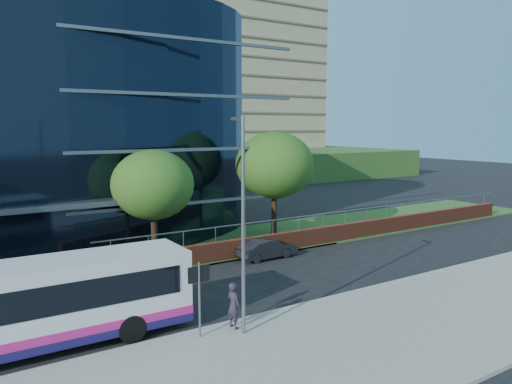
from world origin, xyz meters
TOP-DOWN VIEW (x-y plane):
  - ground at (0.00, 0.00)m, footprint 200.00×200.00m
  - kerb at (0.00, -1.00)m, footprint 80.00×0.25m
  - yellow_line_outer at (0.00, -0.80)m, footprint 80.00×0.08m
  - yellow_line_inner at (0.00, -0.65)m, footprint 80.00×0.08m
  - grass_verge at (24.00, 11.00)m, footprint 36.00×8.00m
  - retaining_wall at (20.00, 7.30)m, footprint 34.00×0.40m
  - apartment_block at (32.00, 57.21)m, footprint 60.00×42.00m
  - street_sign at (4.50, -1.59)m, footprint 0.85×0.09m
  - tree_far_c at (7.00, 9.00)m, footprint 4.62×4.62m
  - tree_far_d at (16.00, 10.00)m, footprint 5.28×5.28m
  - tree_dist_e at (24.00, 40.00)m, footprint 4.62×4.62m
  - tree_dist_f at (40.00, 42.00)m, footprint 4.29×4.29m
  - streetlight_east at (6.00, -2.17)m, footprint 0.15×0.77m
  - city_bus at (-0.81, 0.81)m, footprint 11.46×2.75m
  - parked_car at (12.98, 6.46)m, footprint 3.67×1.34m
  - pedestrian at (5.95, -1.57)m, footprint 0.51×0.70m

SIDE VIEW (x-z plane):
  - ground at x=0.00m, z-range 0.00..0.00m
  - yellow_line_outer at x=0.00m, z-range 0.00..0.01m
  - yellow_line_inner at x=0.00m, z-range 0.00..0.01m
  - grass_verge at x=24.00m, z-range 0.00..0.12m
  - kerb at x=0.00m, z-range 0.00..0.16m
  - parked_car at x=12.98m, z-range 0.00..1.20m
  - retaining_wall at x=20.00m, z-range -0.44..1.67m
  - pedestrian at x=5.95m, z-range 0.15..1.93m
  - city_bus at x=-0.81m, z-range 0.09..3.18m
  - street_sign at x=4.50m, z-range 0.75..3.55m
  - tree_dist_f at x=40.00m, z-range 1.19..7.23m
  - streetlight_east at x=6.00m, z-range 0.44..8.44m
  - tree_far_c at x=7.00m, z-range 1.28..7.79m
  - tree_dist_e at x=24.00m, z-range 1.28..7.79m
  - tree_far_d at x=16.00m, z-range 1.47..8.91m
  - apartment_block at x=32.00m, z-range -3.89..26.11m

